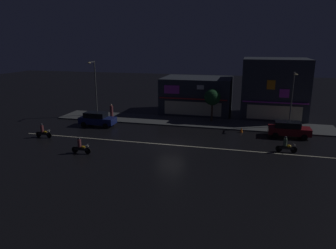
# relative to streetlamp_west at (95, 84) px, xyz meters

# --- Properties ---
(ground_plane) EXTENTS (140.00, 140.00, 0.00)m
(ground_plane) POSITION_rel_streetlamp_west_xyz_m (12.92, -9.61, -4.44)
(ground_plane) COLOR black
(lane_divider_stripe) EXTENTS (32.75, 0.16, 0.01)m
(lane_divider_stripe) POSITION_rel_streetlamp_west_xyz_m (12.92, -9.61, -4.43)
(lane_divider_stripe) COLOR beige
(lane_divider_stripe) RESTS_ON ground
(sidewalk_far) EXTENTS (34.47, 4.81, 0.14)m
(sidewalk_far) POSITION_rel_streetlamp_west_xyz_m (12.92, -0.22, -4.37)
(sidewalk_far) COLOR #424447
(sidewalk_far) RESTS_ON ground
(storefront_left_block) EXTENTS (9.54, 7.27, 5.04)m
(storefront_left_block) POSITION_rel_streetlamp_west_xyz_m (12.92, 5.74, -1.92)
(storefront_left_block) COLOR #2D333D
(storefront_left_block) RESTS_ON ground
(storefront_center_block) EXTENTS (8.26, 7.07, 7.80)m
(storefront_center_block) POSITION_rel_streetlamp_west_xyz_m (23.26, 5.65, -0.54)
(storefront_center_block) COLOR #2D333D
(storefront_center_block) RESTS_ON ground
(streetlamp_west) EXTENTS (0.44, 1.64, 7.31)m
(streetlamp_west) POSITION_rel_streetlamp_west_xyz_m (0.00, 0.00, 0.00)
(streetlamp_west) COLOR #47494C
(streetlamp_west) RESTS_ON sidewalk_far
(streetlamp_mid) EXTENTS (0.44, 1.64, 6.42)m
(streetlamp_mid) POSITION_rel_streetlamp_west_xyz_m (24.95, 0.27, -0.47)
(streetlamp_mid) COLOR #47494C
(streetlamp_mid) RESTS_ON sidewalk_far
(pedestrian_on_sidewalk) EXTENTS (0.41, 0.41, 1.91)m
(pedestrian_on_sidewalk) POSITION_rel_streetlamp_west_xyz_m (2.87, -1.34, -3.42)
(pedestrian_on_sidewalk) COLOR brown
(pedestrian_on_sidewalk) RESTS_ON sidewalk_far
(street_tree) EXTENTS (2.06, 2.06, 4.11)m
(street_tree) POSITION_rel_streetlamp_west_xyz_m (15.69, 0.62, -1.24)
(street_tree) COLOR #473323
(street_tree) RESTS_ON sidewalk_far
(parked_car_near_kerb) EXTENTS (4.30, 1.98, 1.67)m
(parked_car_near_kerb) POSITION_rel_streetlamp_west_xyz_m (24.42, -3.78, -3.57)
(parked_car_near_kerb) COLOR maroon
(parked_car_near_kerb) RESTS_ON ground
(parked_car_trailing) EXTENTS (4.30, 1.98, 1.67)m
(parked_car_trailing) POSITION_rel_streetlamp_west_xyz_m (2.47, -4.67, -3.57)
(parked_car_trailing) COLOR navy
(parked_car_trailing) RESTS_ON ground
(motorcycle_lead) EXTENTS (1.90, 0.60, 1.52)m
(motorcycle_lead) POSITION_rel_streetlamp_west_xyz_m (-0.86, -10.53, -3.81)
(motorcycle_lead) COLOR black
(motorcycle_lead) RESTS_ON ground
(motorcycle_following) EXTENTS (1.90, 0.60, 1.52)m
(motorcycle_following) POSITION_rel_streetlamp_west_xyz_m (5.54, -14.02, -3.81)
(motorcycle_following) COLOR black
(motorcycle_following) RESTS_ON ground
(motorcycle_opposite_lane) EXTENTS (1.90, 0.60, 1.52)m
(motorcycle_opposite_lane) POSITION_rel_streetlamp_west_xyz_m (23.66, -9.01, -3.81)
(motorcycle_opposite_lane) COLOR black
(motorcycle_opposite_lane) RESTS_ON ground
(traffic_cone) EXTENTS (0.36, 0.36, 0.55)m
(traffic_cone) POSITION_rel_streetlamp_west_xyz_m (19.51, -3.20, -4.17)
(traffic_cone) COLOR orange
(traffic_cone) RESTS_ON ground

